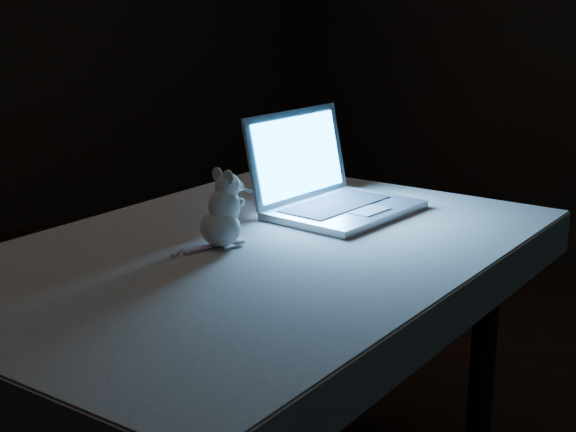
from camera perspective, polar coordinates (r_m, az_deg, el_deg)
floor at (r=2.77m, az=-6.34°, el=-13.75°), size 5.00×5.00×0.00m
table at (r=2.10m, az=-2.37°, el=-12.14°), size 1.61×1.28×0.75m
tablecloth at (r=2.03m, az=-1.90°, el=-3.05°), size 1.56×1.08×0.11m
laptop at (r=2.21m, az=4.00°, el=3.50°), size 0.46×0.42×0.27m
plush_mouse at (r=1.94m, az=-4.68°, el=0.50°), size 0.15×0.15×0.18m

